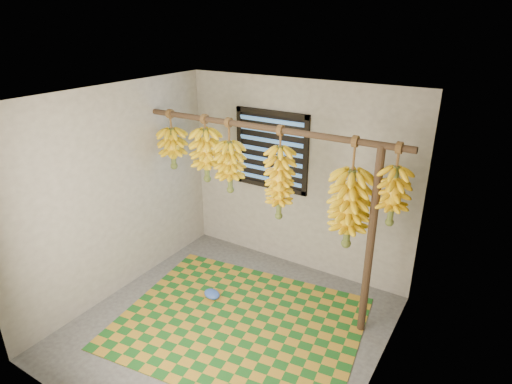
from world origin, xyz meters
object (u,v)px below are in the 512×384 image
Objects in this scene: banana_bunch_f at (393,196)px; banana_bunch_e at (349,209)px; support_post at (370,246)px; banana_bunch_c at (230,167)px; plastic_bag at (212,294)px; banana_bunch_a at (173,148)px; woven_mat at (239,322)px; banana_bunch_d at (279,183)px; banana_bunch_b at (206,155)px.

banana_bunch_e is at bearing 180.00° from banana_bunch_f.
banana_bunch_f is at bearing 0.00° from banana_bunch_e.
banana_bunch_c is at bearing 180.00° from support_post.
plastic_bag is at bearing -92.86° from banana_bunch_c.
plastic_bag is 1.78m from banana_bunch_a.
banana_bunch_d is (0.13, 0.59, 1.44)m from woven_mat.
banana_bunch_e is at bearing 0.00° from banana_bunch_d.
banana_bunch_e is 1.43× the size of banana_bunch_f.
banana_bunch_a is 0.92× the size of banana_bunch_b.
plastic_bag is 0.28× the size of banana_bunch_b.
support_post is 1.71m from banana_bunch_c.
banana_bunch_b reaches higher than woven_mat.
banana_bunch_b is at bearing 0.00° from banana_bunch_a.
banana_bunch_a is at bearing 180.00° from banana_bunch_c.
banana_bunch_f is at bearing 24.72° from woven_mat.
banana_bunch_b is 0.99× the size of banana_bunch_f.
banana_bunch_e is 0.45m from banana_bunch_f.
plastic_bag is 0.27× the size of banana_bunch_f.
banana_bunch_c is at bearing 0.00° from banana_bunch_a.
woven_mat is 3.53× the size of banana_bunch_a.
banana_bunch_e is (0.90, 0.59, 1.32)m from woven_mat.
woven_mat is 0.55m from plastic_bag.
banana_bunch_c is (0.82, 0.00, -0.08)m from banana_bunch_a.
banana_bunch_c is 0.63m from banana_bunch_d.
plastic_bag is 1.61m from banana_bunch_b.
banana_bunch_e is at bearing 0.00° from banana_bunch_c.
support_post is 0.57m from banana_bunch_f.
banana_bunch_d reaches higher than woven_mat.
banana_bunch_f is (2.61, 0.00, -0.04)m from banana_bunch_a.
plastic_bag is 0.19× the size of banana_bunch_e.
banana_bunch_a and banana_bunch_e have the same top height.
support_post is at bearing 180.00° from banana_bunch_f.
banana_bunch_d is 1.16m from banana_bunch_f.
banana_bunch_d is (0.64, 0.39, 1.39)m from plastic_bag.
woven_mat is at bearing -102.59° from banana_bunch_d.
banana_bunch_e is (0.77, 0.00, -0.11)m from banana_bunch_d.
banana_bunch_d is at bearing 180.00° from banana_bunch_f.
support_post is at bearing 27.52° from woven_mat.
woven_mat is 2.97× the size of banana_bunch_c.
plastic_bag is at bearing -52.48° from banana_bunch_b.
banana_bunch_a is 0.84× the size of banana_bunch_c.
woven_mat is at bearing -21.23° from plastic_bag.
banana_bunch_e is (-0.24, 0.00, 0.33)m from support_post.
banana_bunch_b is 0.96m from banana_bunch_d.
banana_bunch_b reaches higher than plastic_bag.
banana_bunch_a is (-0.80, 0.39, 1.54)m from plastic_bag.
banana_bunch_a reaches higher than support_post.
woven_mat is at bearing -155.28° from banana_bunch_f.
support_post is 2.53m from banana_bunch_a.
banana_bunch_d is (1.45, 0.00, -0.15)m from banana_bunch_a.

